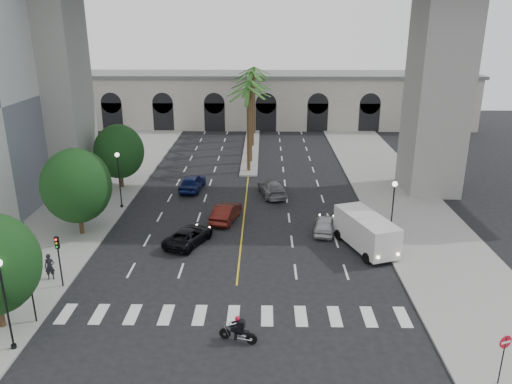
# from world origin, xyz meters

# --- Properties ---
(ground) EXTENTS (140.00, 140.00, 0.00)m
(ground) POSITION_xyz_m (0.00, 0.00, 0.00)
(ground) COLOR black
(ground) RESTS_ON ground
(sidewalk_left) EXTENTS (8.00, 100.00, 0.15)m
(sidewalk_left) POSITION_xyz_m (-15.00, 15.00, 0.07)
(sidewalk_left) COLOR gray
(sidewalk_left) RESTS_ON ground
(sidewalk_right) EXTENTS (8.00, 100.00, 0.15)m
(sidewalk_right) POSITION_xyz_m (15.00, 15.00, 0.07)
(sidewalk_right) COLOR gray
(sidewalk_right) RESTS_ON ground
(median) EXTENTS (2.00, 24.00, 0.20)m
(median) POSITION_xyz_m (0.00, 38.00, 0.10)
(median) COLOR gray
(median) RESTS_ON ground
(pier_building) EXTENTS (71.00, 10.50, 8.50)m
(pier_building) POSITION_xyz_m (0.00, 55.00, 4.27)
(pier_building) COLOR beige
(pier_building) RESTS_ON ground
(palm_a) EXTENTS (3.20, 3.20, 10.30)m
(palm_a) POSITION_xyz_m (0.00, 28.00, 9.10)
(palm_a) COLOR #47331E
(palm_a) RESTS_ON ground
(palm_b) EXTENTS (3.20, 3.20, 10.60)m
(palm_b) POSITION_xyz_m (0.10, 32.00, 9.37)
(palm_b) COLOR #47331E
(palm_b) RESTS_ON ground
(palm_c) EXTENTS (3.20, 3.20, 10.10)m
(palm_c) POSITION_xyz_m (-0.20, 36.00, 8.91)
(palm_c) COLOR #47331E
(palm_c) RESTS_ON ground
(palm_d) EXTENTS (3.20, 3.20, 10.90)m
(palm_d) POSITION_xyz_m (0.15, 40.00, 9.65)
(palm_d) COLOR #47331E
(palm_d) RESTS_ON ground
(palm_e) EXTENTS (3.20, 3.20, 10.40)m
(palm_e) POSITION_xyz_m (-0.10, 44.00, 9.19)
(palm_e) COLOR #47331E
(palm_e) RESTS_ON ground
(palm_f) EXTENTS (3.20, 3.20, 10.70)m
(palm_f) POSITION_xyz_m (0.20, 48.00, 9.46)
(palm_f) COLOR #47331E
(palm_f) RESTS_ON ground
(street_tree_mid) EXTENTS (5.44, 5.44, 7.21)m
(street_tree_mid) POSITION_xyz_m (-13.00, 10.00, 4.21)
(street_tree_mid) COLOR #382616
(street_tree_mid) RESTS_ON ground
(street_tree_far) EXTENTS (5.04, 5.04, 6.68)m
(street_tree_far) POSITION_xyz_m (-13.00, 22.00, 3.90)
(street_tree_far) COLOR #382616
(street_tree_far) RESTS_ON ground
(lamp_post_left_near) EXTENTS (0.40, 0.40, 5.35)m
(lamp_post_left_near) POSITION_xyz_m (-11.40, -5.00, 3.22)
(lamp_post_left_near) COLOR black
(lamp_post_left_near) RESTS_ON ground
(lamp_post_left_far) EXTENTS (0.40, 0.40, 5.35)m
(lamp_post_left_far) POSITION_xyz_m (-11.40, 16.00, 3.22)
(lamp_post_left_far) COLOR black
(lamp_post_left_far) RESTS_ON ground
(lamp_post_right) EXTENTS (0.40, 0.40, 5.35)m
(lamp_post_right) POSITION_xyz_m (11.40, 8.00, 3.22)
(lamp_post_right) COLOR black
(lamp_post_right) RESTS_ON ground
(traffic_signal_near) EXTENTS (0.25, 0.18, 3.65)m
(traffic_signal_near) POSITION_xyz_m (-11.30, -2.50, 2.51)
(traffic_signal_near) COLOR black
(traffic_signal_near) RESTS_ON ground
(traffic_signal_far) EXTENTS (0.25, 0.18, 3.65)m
(traffic_signal_far) POSITION_xyz_m (-11.30, 1.50, 2.51)
(traffic_signal_far) COLOR black
(traffic_signal_far) RESTS_ON ground
(motorcycle_rider) EXTENTS (2.11, 0.82, 1.57)m
(motorcycle_rider) POSITION_xyz_m (0.48, -4.02, 0.71)
(motorcycle_rider) COLOR black
(motorcycle_rider) RESTS_ON ground
(car_a) EXTENTS (2.37, 4.31, 1.39)m
(car_a) POSITION_xyz_m (6.78, 10.85, 0.69)
(car_a) COLOR #B2B3B7
(car_a) RESTS_ON ground
(car_b) EXTENTS (2.63, 4.92, 1.54)m
(car_b) POSITION_xyz_m (-1.50, 13.22, 0.77)
(car_b) COLOR #42110D
(car_b) RESTS_ON ground
(car_c) EXTENTS (3.95, 5.31, 1.34)m
(car_c) POSITION_xyz_m (-4.06, 8.44, 0.67)
(car_c) COLOR black
(car_c) RESTS_ON ground
(car_d) EXTENTS (3.18, 5.59, 1.53)m
(car_d) POSITION_xyz_m (2.58, 19.92, 0.76)
(car_d) COLOR slate
(car_d) RESTS_ON ground
(car_e) EXTENTS (2.54, 5.08, 1.66)m
(car_e) POSITION_xyz_m (-5.57, 21.41, 0.83)
(car_e) COLOR #101B4E
(car_e) RESTS_ON ground
(cargo_van) EXTENTS (4.23, 6.60, 2.64)m
(cargo_van) POSITION_xyz_m (9.52, 7.74, 1.47)
(cargo_van) COLOR silver
(cargo_van) RESTS_ON ground
(pedestrian_a) EXTENTS (0.72, 0.53, 1.80)m
(pedestrian_a) POSITION_xyz_m (-12.45, 2.44, 1.05)
(pedestrian_a) COLOR black
(pedestrian_a) RESTS_ON sidewalk_left
(pedestrian_b) EXTENTS (0.91, 0.71, 1.85)m
(pedestrian_b) POSITION_xyz_m (-16.63, 7.73, 1.07)
(pedestrian_b) COLOR black
(pedestrian_b) RESTS_ON sidewalk_left
(do_not_enter_sign) EXTENTS (0.66, 0.26, 2.81)m
(do_not_enter_sign) POSITION_xyz_m (13.00, -7.28, 2.04)
(do_not_enter_sign) COLOR black
(do_not_enter_sign) RESTS_ON ground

